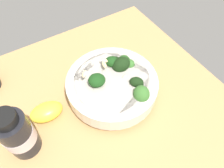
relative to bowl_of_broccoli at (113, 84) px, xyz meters
The scene contains 4 objects.
ground_plane 8.88cm from the bowl_of_broccoli, 124.00° to the left, with size 66.40×66.40×3.32cm, color tan.
bowl_of_broccoli is the anchor object (origin of this frame).
lemon_wedge 17.52cm from the bowl_of_broccoli, 81.85° to the left, with size 7.94×5.15×3.67cm, color yellow.
bottle_short 24.30cm from the bowl_of_broccoli, 95.52° to the left, with size 6.54×6.54×13.95cm.
Camera 1 is at (-23.23, 11.09, 46.96)cm, focal length 34.25 mm.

